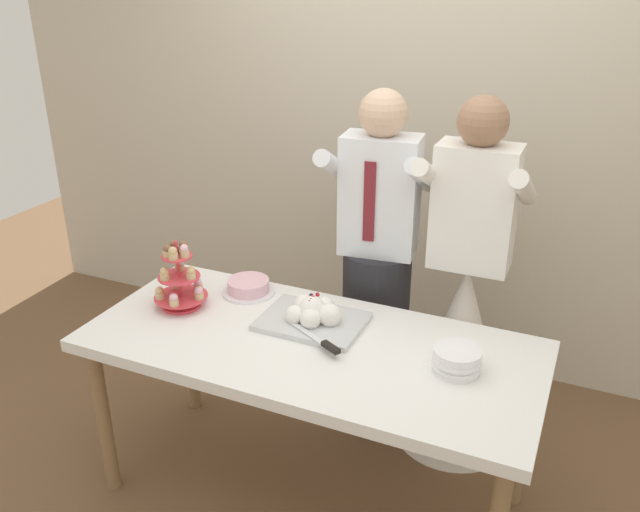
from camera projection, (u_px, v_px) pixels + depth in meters
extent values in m
plane|color=brown|center=(311.00, 492.00, 2.89)|extent=(8.00, 8.00, 0.00)
cube|color=beige|center=(419.00, 106.00, 3.45)|extent=(5.20, 0.10, 2.90)
cube|color=white|center=(310.00, 346.00, 2.59)|extent=(1.80, 0.80, 0.05)
cylinder|color=olive|center=(104.00, 419.00, 2.78)|extent=(0.06, 0.06, 0.72)
cylinder|color=olive|center=(190.00, 346.00, 3.32)|extent=(0.06, 0.06, 0.72)
cylinder|color=olive|center=(523.00, 432.00, 2.71)|extent=(0.06, 0.06, 0.72)
cylinder|color=#D83F4C|center=(182.00, 305.00, 2.84)|extent=(0.17, 0.17, 0.01)
cylinder|color=#D83F4C|center=(179.00, 274.00, 2.78)|extent=(0.01, 0.01, 0.31)
cylinder|color=#D83F4C|center=(181.00, 297.00, 2.82)|extent=(0.23, 0.23, 0.01)
cylinder|color=#D1B784|center=(199.00, 296.00, 2.80)|extent=(0.04, 0.04, 0.03)
sphere|color=#EAB7C6|center=(199.00, 291.00, 2.79)|extent=(0.04, 0.04, 0.04)
cylinder|color=#D1B784|center=(198.00, 287.00, 2.87)|extent=(0.04, 0.04, 0.03)
sphere|color=#EAB7C6|center=(198.00, 282.00, 2.86)|extent=(0.04, 0.04, 0.04)
cylinder|color=#D1B784|center=(176.00, 285.00, 2.89)|extent=(0.04, 0.04, 0.03)
sphere|color=white|center=(176.00, 280.00, 2.88)|extent=(0.04, 0.04, 0.04)
cylinder|color=#D1B784|center=(160.00, 295.00, 2.80)|extent=(0.04, 0.04, 0.03)
sphere|color=#D6B27A|center=(159.00, 290.00, 2.79)|extent=(0.04, 0.04, 0.04)
cylinder|color=#D1B784|center=(174.00, 302.00, 2.74)|extent=(0.04, 0.04, 0.03)
sphere|color=#EAB7C6|center=(174.00, 297.00, 2.73)|extent=(0.04, 0.04, 0.04)
cylinder|color=#D83F4C|center=(179.00, 277.00, 2.79)|extent=(0.18, 0.18, 0.01)
cylinder|color=#D1B784|center=(191.00, 276.00, 2.76)|extent=(0.04, 0.04, 0.03)
sphere|color=#D6B27A|center=(191.00, 270.00, 2.75)|extent=(0.04, 0.04, 0.04)
cylinder|color=#D1B784|center=(180.00, 267.00, 2.84)|extent=(0.04, 0.04, 0.03)
sphere|color=white|center=(179.00, 262.00, 2.83)|extent=(0.04, 0.04, 0.04)
cylinder|color=#D1B784|center=(165.00, 277.00, 2.75)|extent=(0.04, 0.04, 0.03)
sphere|color=#D6B27A|center=(164.00, 271.00, 2.74)|extent=(0.04, 0.04, 0.04)
cylinder|color=#D83F4C|center=(177.00, 256.00, 2.75)|extent=(0.13, 0.13, 0.01)
cylinder|color=#D1B784|center=(185.00, 254.00, 2.73)|extent=(0.04, 0.04, 0.03)
sphere|color=#EAB7C6|center=(184.00, 248.00, 2.72)|extent=(0.04, 0.04, 0.04)
cylinder|color=#D1B784|center=(184.00, 250.00, 2.77)|extent=(0.04, 0.04, 0.03)
sphere|color=brown|center=(183.00, 245.00, 2.76)|extent=(0.04, 0.04, 0.04)
cylinder|color=#D1B784|center=(174.00, 249.00, 2.77)|extent=(0.04, 0.04, 0.03)
sphere|color=brown|center=(173.00, 244.00, 2.76)|extent=(0.04, 0.04, 0.04)
cylinder|color=#D1B784|center=(168.00, 254.00, 2.73)|extent=(0.04, 0.04, 0.03)
sphere|color=brown|center=(167.00, 248.00, 2.72)|extent=(0.04, 0.04, 0.04)
cylinder|color=#D1B784|center=(173.00, 256.00, 2.71)|extent=(0.04, 0.04, 0.03)
sphere|color=#D6B27A|center=(173.00, 251.00, 2.70)|extent=(0.04, 0.04, 0.04)
cube|color=silver|center=(312.00, 321.00, 2.69)|extent=(0.42, 0.31, 0.02)
sphere|color=white|center=(330.00, 315.00, 2.65)|extent=(0.10, 0.10, 0.10)
sphere|color=white|center=(325.00, 306.00, 2.73)|extent=(0.08, 0.08, 0.08)
sphere|color=white|center=(305.00, 305.00, 2.72)|extent=(0.10, 0.10, 0.10)
sphere|color=white|center=(294.00, 315.00, 2.66)|extent=(0.08, 0.08, 0.08)
sphere|color=white|center=(311.00, 319.00, 2.63)|extent=(0.08, 0.08, 0.08)
sphere|color=white|center=(312.00, 309.00, 2.67)|extent=(0.11, 0.11, 0.11)
sphere|color=#B21923|center=(311.00, 300.00, 2.64)|extent=(0.02, 0.02, 0.02)
sphere|color=#2D1938|center=(311.00, 295.00, 2.68)|extent=(0.02, 0.02, 0.02)
sphere|color=#B21923|center=(310.00, 302.00, 2.64)|extent=(0.02, 0.02, 0.02)
sphere|color=#DB474C|center=(313.00, 297.00, 2.66)|extent=(0.02, 0.02, 0.02)
sphere|color=#B21923|center=(317.00, 295.00, 2.72)|extent=(0.02, 0.02, 0.02)
cube|color=silver|center=(307.00, 333.00, 2.58)|extent=(0.21, 0.13, 0.00)
cube|color=black|center=(331.00, 347.00, 2.47)|extent=(0.09, 0.07, 0.02)
cylinder|color=white|center=(455.00, 369.00, 2.39)|extent=(0.17, 0.17, 0.01)
cylinder|color=white|center=(457.00, 367.00, 2.38)|extent=(0.17, 0.17, 0.01)
cylinder|color=white|center=(456.00, 364.00, 2.38)|extent=(0.17, 0.17, 0.01)
cylinder|color=white|center=(456.00, 361.00, 2.38)|extent=(0.17, 0.17, 0.01)
cylinder|color=white|center=(457.00, 360.00, 2.36)|extent=(0.17, 0.17, 0.01)
cylinder|color=white|center=(457.00, 356.00, 2.37)|extent=(0.17, 0.17, 0.01)
cylinder|color=white|center=(457.00, 354.00, 2.36)|extent=(0.17, 0.17, 0.01)
cylinder|color=white|center=(458.00, 351.00, 2.36)|extent=(0.17, 0.17, 0.01)
cylinder|color=white|center=(249.00, 292.00, 2.95)|extent=(0.24, 0.24, 0.01)
cylinder|color=#EAB7C6|center=(248.00, 285.00, 2.94)|extent=(0.19, 0.19, 0.05)
cylinder|color=#232328|center=(375.00, 337.00, 3.21)|extent=(0.32, 0.32, 0.92)
cube|color=white|center=(380.00, 195.00, 2.91)|extent=(0.36, 0.24, 0.54)
sphere|color=#D8B293|center=(383.00, 113.00, 2.77)|extent=(0.21, 0.21, 0.21)
cylinder|color=white|center=(336.00, 168.00, 2.93)|extent=(0.13, 0.49, 0.28)
cylinder|color=white|center=(421.00, 175.00, 2.82)|extent=(0.13, 0.49, 0.28)
cube|color=maroon|center=(369.00, 202.00, 2.83)|extent=(0.05, 0.02, 0.36)
cone|color=white|center=(460.00, 355.00, 3.07)|extent=(0.56, 0.56, 0.92)
cube|color=white|center=(474.00, 207.00, 2.77)|extent=(0.34, 0.20, 0.54)
sphere|color=#997054|center=(483.00, 121.00, 2.62)|extent=(0.21, 0.21, 0.21)
cylinder|color=white|center=(432.00, 177.00, 2.80)|extent=(0.08, 0.49, 0.28)
cylinder|color=white|center=(524.00, 189.00, 2.66)|extent=(0.08, 0.49, 0.28)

